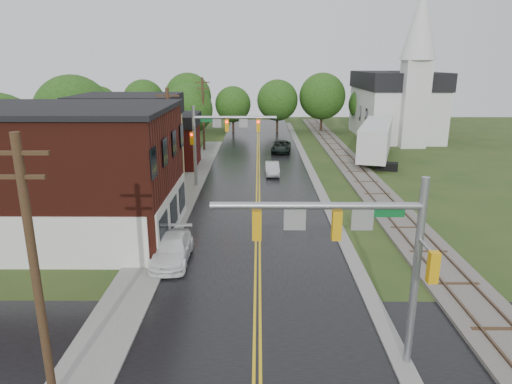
{
  "coord_description": "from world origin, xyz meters",
  "views": [
    {
      "loc": [
        0.04,
        -12.68,
        10.91
      ],
      "look_at": [
        -0.11,
        13.03,
        3.5
      ],
      "focal_mm": 32.0,
      "sensor_mm": 36.0,
      "label": 1
    }
  ],
  "objects_px": {
    "tree_left_b": "(75,116)",
    "utility_pole_b": "(170,144)",
    "utility_pole_a": "(35,271)",
    "tree_left_c": "(138,119)",
    "suv_dark": "(281,147)",
    "pickup_white": "(172,250)",
    "tree_left_e": "(189,111)",
    "sedan_silver": "(272,169)",
    "utility_pole_c": "(203,113)",
    "traffic_signal_far": "(218,131)",
    "semi_trailer": "(376,138)",
    "church": "(398,98)",
    "traffic_signal_near": "(358,240)",
    "brick_building": "(59,173)"
  },
  "relations": [
    {
      "from": "church",
      "to": "tree_left_c",
      "type": "xyz_separation_m",
      "value": [
        -33.85,
        -13.84,
        -1.32
      ]
    },
    {
      "from": "utility_pole_a",
      "to": "utility_pole_c",
      "type": "distance_m",
      "value": 44.0
    },
    {
      "from": "brick_building",
      "to": "sedan_silver",
      "type": "xyz_separation_m",
      "value": [
        13.87,
        16.35,
        -3.52
      ]
    },
    {
      "from": "utility_pole_a",
      "to": "tree_left_b",
      "type": "height_order",
      "value": "tree_left_b"
    },
    {
      "from": "traffic_signal_near",
      "to": "tree_left_b",
      "type": "distance_m",
      "value": 36.73
    },
    {
      "from": "utility_pole_a",
      "to": "tree_left_c",
      "type": "bearing_deg",
      "value": 100.02
    },
    {
      "from": "utility_pole_a",
      "to": "suv_dark",
      "type": "height_order",
      "value": "utility_pole_a"
    },
    {
      "from": "utility_pole_c",
      "to": "tree_left_e",
      "type": "distance_m",
      "value": 2.79
    },
    {
      "from": "brick_building",
      "to": "pickup_white",
      "type": "xyz_separation_m",
      "value": [
        7.68,
        -4.0,
        -3.44
      ]
    },
    {
      "from": "utility_pole_b",
      "to": "pickup_white",
      "type": "relative_size",
      "value": 1.84
    },
    {
      "from": "tree_left_c",
      "to": "tree_left_e",
      "type": "distance_m",
      "value": 7.82
    },
    {
      "from": "traffic_signal_far",
      "to": "semi_trailer",
      "type": "distance_m",
      "value": 20.51
    },
    {
      "from": "brick_building",
      "to": "utility_pole_c",
      "type": "relative_size",
      "value": 1.59
    },
    {
      "from": "brick_building",
      "to": "tree_left_c",
      "type": "height_order",
      "value": "brick_building"
    },
    {
      "from": "suv_dark",
      "to": "pickup_white",
      "type": "distance_m",
      "value": 32.91
    },
    {
      "from": "utility_pole_a",
      "to": "pickup_white",
      "type": "xyz_separation_m",
      "value": [
        2.0,
        11.0,
        -4.01
      ]
    },
    {
      "from": "brick_building",
      "to": "pickup_white",
      "type": "bearing_deg",
      "value": -27.52
    },
    {
      "from": "utility_pole_a",
      "to": "tree_left_e",
      "type": "bearing_deg",
      "value": 92.55
    },
    {
      "from": "church",
      "to": "pickup_white",
      "type": "bearing_deg",
      "value": -120.13
    },
    {
      "from": "sedan_silver",
      "to": "utility_pole_c",
      "type": "bearing_deg",
      "value": 121.57
    },
    {
      "from": "tree_left_b",
      "to": "semi_trailer",
      "type": "height_order",
      "value": "tree_left_b"
    },
    {
      "from": "suv_dark",
      "to": "semi_trailer",
      "type": "height_order",
      "value": "semi_trailer"
    },
    {
      "from": "tree_left_b",
      "to": "tree_left_e",
      "type": "bearing_deg",
      "value": 57.26
    },
    {
      "from": "church",
      "to": "tree_left_c",
      "type": "relative_size",
      "value": 2.61
    },
    {
      "from": "traffic_signal_near",
      "to": "suv_dark",
      "type": "bearing_deg",
      "value": 90.89
    },
    {
      "from": "church",
      "to": "traffic_signal_near",
      "type": "relative_size",
      "value": 2.72
    },
    {
      "from": "sedan_silver",
      "to": "utility_pole_b",
      "type": "bearing_deg",
      "value": -132.56
    },
    {
      "from": "traffic_signal_near",
      "to": "suv_dark",
      "type": "distance_m",
      "value": 41.24
    },
    {
      "from": "tree_left_c",
      "to": "sedan_silver",
      "type": "relative_size",
      "value": 2.0
    },
    {
      "from": "utility_pole_a",
      "to": "utility_pole_c",
      "type": "xyz_separation_m",
      "value": [
        0.0,
        44.0,
        0.0
      ]
    },
    {
      "from": "utility_pole_c",
      "to": "sedan_silver",
      "type": "xyz_separation_m",
      "value": [
        8.19,
        -12.65,
        -4.09
      ]
    },
    {
      "from": "pickup_white",
      "to": "church",
      "type": "bearing_deg",
      "value": 59.14
    },
    {
      "from": "utility_pole_b",
      "to": "suv_dark",
      "type": "relative_size",
      "value": 1.82
    },
    {
      "from": "pickup_white",
      "to": "utility_pole_c",
      "type": "bearing_deg",
      "value": 92.73
    },
    {
      "from": "tree_left_b",
      "to": "tree_left_c",
      "type": "height_order",
      "value": "tree_left_b"
    },
    {
      "from": "utility_pole_a",
      "to": "suv_dark",
      "type": "distance_m",
      "value": 44.26
    },
    {
      "from": "tree_left_e",
      "to": "pickup_white",
      "type": "relative_size",
      "value": 1.67
    },
    {
      "from": "traffic_signal_near",
      "to": "church",
      "type": "bearing_deg",
      "value": 72.28
    },
    {
      "from": "utility_pole_c",
      "to": "tree_left_b",
      "type": "distance_m",
      "value": 16.42
    },
    {
      "from": "traffic_signal_near",
      "to": "utility_pole_b",
      "type": "distance_m",
      "value": 22.49
    },
    {
      "from": "tree_left_b",
      "to": "tree_left_c",
      "type": "bearing_deg",
      "value": 63.44
    },
    {
      "from": "traffic_signal_near",
      "to": "suv_dark",
      "type": "relative_size",
      "value": 1.49
    },
    {
      "from": "utility_pole_c",
      "to": "pickup_white",
      "type": "relative_size",
      "value": 1.84
    },
    {
      "from": "brick_building",
      "to": "suv_dark",
      "type": "height_order",
      "value": "brick_building"
    },
    {
      "from": "utility_pole_b",
      "to": "sedan_silver",
      "type": "bearing_deg",
      "value": 48.79
    },
    {
      "from": "utility_pole_b",
      "to": "tree_left_c",
      "type": "distance_m",
      "value": 19.24
    },
    {
      "from": "tree_left_b",
      "to": "sedan_silver",
      "type": "distance_m",
      "value": 19.91
    },
    {
      "from": "utility_pole_b",
      "to": "tree_left_e",
      "type": "height_order",
      "value": "utility_pole_b"
    },
    {
      "from": "brick_building",
      "to": "sedan_silver",
      "type": "distance_m",
      "value": 21.73
    },
    {
      "from": "tree_left_b",
      "to": "utility_pole_b",
      "type": "bearing_deg",
      "value": -41.86
    }
  ]
}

